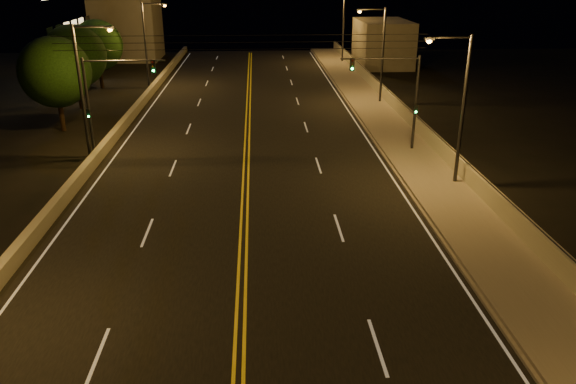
{
  "coord_description": "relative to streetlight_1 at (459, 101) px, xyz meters",
  "views": [
    {
      "loc": [
        0.72,
        -4.39,
        11.53
      ],
      "look_at": [
        2.0,
        18.0,
        2.5
      ],
      "focal_mm": 35.0,
      "sensor_mm": 36.0,
      "label": 1
    }
  ],
  "objects": [
    {
      "name": "road",
      "position": [
        -11.5,
        -4.58,
        -4.85
      ],
      "size": [
        18.0,
        120.0,
        0.02
      ],
      "primitive_type": "cube",
      "color": "black",
      "rests_on": "ground"
    },
    {
      "name": "sidewalk",
      "position": [
        -0.7,
        -4.58,
        -4.71
      ],
      "size": [
        3.6,
        120.0,
        0.3
      ],
      "primitive_type": "cube",
      "color": "gray",
      "rests_on": "ground"
    },
    {
      "name": "curb",
      "position": [
        -2.57,
        -4.58,
        -4.79
      ],
      "size": [
        0.14,
        120.0,
        0.15
      ],
      "primitive_type": "cube",
      "color": "gray",
      "rests_on": "ground"
    },
    {
      "name": "parapet_wall",
      "position": [
        0.95,
        -4.58,
        -4.06
      ],
      "size": [
        0.3,
        120.0,
        1.0
      ],
      "primitive_type": "cube",
      "color": "#A8A48C",
      "rests_on": "sidewalk"
    },
    {
      "name": "jersey_barrier",
      "position": [
        -20.94,
        -4.58,
        -4.49
      ],
      "size": [
        0.45,
        120.0,
        0.73
      ],
      "primitive_type": "cube",
      "color": "#A8A48C",
      "rests_on": "ground"
    },
    {
      "name": "distant_building_right",
      "position": [
        5.0,
        41.63,
        -2.15
      ],
      "size": [
        6.0,
        10.0,
        5.43
      ],
      "primitive_type": "cube",
      "color": "gray",
      "rests_on": "ground"
    },
    {
      "name": "distant_building_left",
      "position": [
        -27.5,
        48.52,
        -1.01
      ],
      "size": [
        8.0,
        8.0,
        7.71
      ],
      "primitive_type": "cube",
      "color": "gray",
      "rests_on": "ground"
    },
    {
      "name": "parapet_rail",
      "position": [
        0.95,
        -4.58,
        -3.53
      ],
      "size": [
        0.06,
        120.0,
        0.06
      ],
      "primitive_type": "cylinder",
      "rotation": [
        1.57,
        0.0,
        0.0
      ],
      "color": "black",
      "rests_on": "parapet_wall"
    },
    {
      "name": "lane_markings",
      "position": [
        -11.5,
        -4.66,
        -4.84
      ],
      "size": [
        17.32,
        116.0,
        0.0
      ],
      "color": "silver",
      "rests_on": "road"
    },
    {
      "name": "streetlight_1",
      "position": [
        0.0,
        0.0,
        0.0
      ],
      "size": [
        2.55,
        0.28,
        8.34
      ],
      "color": "#2D2D33",
      "rests_on": "ground"
    },
    {
      "name": "streetlight_2",
      "position": [
        0.0,
        20.23,
        0.0
      ],
      "size": [
        2.55,
        0.28,
        8.34
      ],
      "color": "#2D2D33",
      "rests_on": "ground"
    },
    {
      "name": "streetlight_3",
      "position": [
        0.0,
        43.33,
        0.0
      ],
      "size": [
        2.55,
        0.28,
        8.34
      ],
      "color": "#2D2D33",
      "rests_on": "ground"
    },
    {
      "name": "streetlight_5",
      "position": [
        -21.4,
        6.54,
        0.0
      ],
      "size": [
        2.55,
        0.28,
        8.34
      ],
      "color": "#2D2D33",
      "rests_on": "ground"
    },
    {
      "name": "streetlight_6",
      "position": [
        -21.4,
        29.0,
        0.0
      ],
      "size": [
        2.55,
        0.28,
        8.34
      ],
      "color": "#2D2D33",
      "rests_on": "ground"
    },
    {
      "name": "traffic_signal_right",
      "position": [
        -1.47,
        6.21,
        -0.84
      ],
      "size": [
        5.11,
        0.31,
        6.4
      ],
      "color": "#2D2D33",
      "rests_on": "ground"
    },
    {
      "name": "traffic_signal_left",
      "position": [
        -20.33,
        6.21,
        -0.84
      ],
      "size": [
        5.11,
        0.31,
        6.4
      ],
      "color": "#2D2D33",
      "rests_on": "ground"
    },
    {
      "name": "overhead_wires",
      "position": [
        -11.5,
        4.92,
        2.54
      ],
      "size": [
        22.0,
        0.03,
        0.83
      ],
      "color": "black"
    },
    {
      "name": "tree_0",
      "position": [
        -25.37,
        12.99,
        -0.47
      ],
      "size": [
        5.14,
        5.14,
        6.97
      ],
      "color": "black",
      "rests_on": "ground"
    },
    {
      "name": "tree_1",
      "position": [
        -26.05,
        20.22,
        -0.38
      ],
      "size": [
        5.25,
        5.25,
        7.12
      ],
      "color": "black",
      "rests_on": "ground"
    },
    {
      "name": "tree_2",
      "position": [
        -26.47,
        29.11,
        -0.6
      ],
      "size": [
        4.99,
        4.99,
        6.77
      ],
      "color": "black",
      "rests_on": "ground"
    }
  ]
}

